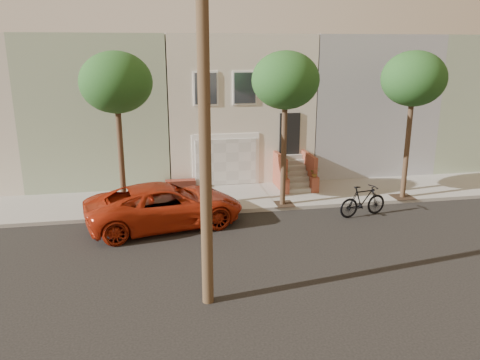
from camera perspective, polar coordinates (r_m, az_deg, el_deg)
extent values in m
plane|color=black|center=(16.44, 5.35, -7.87)|extent=(90.00, 90.00, 0.00)
cube|color=#9B988D|center=(21.28, 1.48, -2.04)|extent=(40.00, 3.70, 0.15)
cube|color=beige|center=(26.19, -1.13, 9.31)|extent=(7.00, 8.00, 7.00)
cube|color=gray|center=(25.98, -16.27, 8.65)|extent=(6.50, 8.00, 7.00)
cube|color=#979AA0|center=(28.09, 12.88, 9.36)|extent=(6.50, 8.00, 7.00)
cube|color=gray|center=(31.22, 24.06, 9.01)|extent=(6.50, 8.00, 7.00)
cube|color=white|center=(22.55, -1.71, 2.47)|extent=(3.20, 0.12, 2.50)
cube|color=silver|center=(22.51, -1.69, 2.18)|extent=(2.90, 0.06, 2.20)
cube|color=#9B988D|center=(21.10, -0.91, -1.96)|extent=(3.20, 3.70, 0.02)
cube|color=maroon|center=(22.29, -7.16, -0.55)|extent=(1.40, 0.45, 0.44)
cube|color=black|center=(22.93, 6.00, 5.54)|extent=(1.00, 0.06, 2.00)
cube|color=#3F4751|center=(21.86, -4.14, 10.91)|extent=(1.00, 0.06, 1.40)
cube|color=white|center=(21.88, -4.15, 10.92)|extent=(1.15, 0.05, 1.55)
cube|color=#3F4751|center=(22.13, 0.58, 11.01)|extent=(1.00, 0.06, 1.40)
cube|color=white|center=(22.15, 0.57, 11.01)|extent=(1.15, 0.05, 1.55)
cube|color=#3F4751|center=(22.54, 5.16, 11.03)|extent=(1.00, 0.06, 1.40)
cube|color=white|center=(22.56, 5.15, 11.04)|extent=(1.15, 0.05, 1.55)
cube|color=#9B988D|center=(21.80, 7.14, -1.25)|extent=(1.20, 0.28, 0.20)
cube|color=#9B988D|center=(22.00, 6.94, -0.54)|extent=(1.20, 0.28, 0.20)
cube|color=#9B988D|center=(22.20, 6.74, 0.15)|extent=(1.20, 0.28, 0.20)
cube|color=#9B988D|center=(22.41, 6.55, 0.83)|extent=(1.20, 0.28, 0.20)
cube|color=#9B988D|center=(22.62, 6.36, 1.50)|extent=(1.20, 0.28, 0.20)
cube|color=#9B988D|center=(22.83, 6.18, 2.16)|extent=(1.20, 0.28, 0.20)
cube|color=#9B988D|center=(23.05, 6.00, 2.80)|extent=(1.20, 0.28, 0.20)
cube|color=brown|center=(22.19, 4.83, 1.00)|extent=(0.18, 1.96, 1.60)
cube|color=brown|center=(22.59, 8.26, 1.16)|extent=(0.18, 1.96, 1.60)
cube|color=brown|center=(21.50, 5.41, -0.74)|extent=(0.35, 0.35, 0.70)
imported|color=#1B4D1C|center=(21.34, 5.45, 0.74)|extent=(0.40, 0.35, 0.45)
cube|color=brown|center=(21.91, 8.94, -0.55)|extent=(0.35, 0.35, 0.70)
imported|color=#1B4D1C|center=(21.76, 9.00, 0.90)|extent=(0.41, 0.35, 0.45)
cube|color=#2D2116|center=(19.51, -13.66, -3.93)|extent=(0.90, 0.90, 0.02)
cylinder|color=#3C271B|center=(18.92, -14.07, 2.07)|extent=(0.22, 0.22, 4.20)
ellipsoid|color=#1B4D1C|center=(18.47, -14.70, 11.30)|extent=(2.70, 2.57, 2.29)
cube|color=#2D2116|center=(20.15, 5.12, -2.89)|extent=(0.90, 0.90, 0.02)
cylinder|color=#3C271B|center=(19.58, 5.27, 2.93)|extent=(0.22, 0.22, 4.20)
ellipsoid|color=#1B4D1C|center=(19.15, 5.50, 11.86)|extent=(2.70, 2.57, 2.29)
cube|color=#2D2116|center=(22.22, 18.94, -1.93)|extent=(0.90, 0.90, 0.02)
cylinder|color=#3C271B|center=(21.71, 19.42, 3.35)|extent=(0.22, 0.22, 4.20)
ellipsoid|color=#1B4D1C|center=(21.31, 20.17, 11.38)|extent=(2.70, 2.57, 2.29)
cylinder|color=#453020|center=(11.45, -4.31, 7.86)|extent=(0.30, 0.30, 10.00)
imported|color=#A62710|center=(18.08, -8.98, -3.01)|extent=(6.32, 3.90, 1.63)
imported|color=black|center=(19.55, 14.57, -2.44)|extent=(2.21, 1.03, 1.28)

